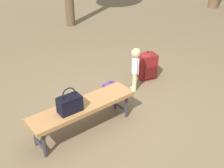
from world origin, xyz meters
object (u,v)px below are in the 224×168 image
at_px(park_bench, 83,108).
at_px(backpack_small, 110,91).
at_px(child_standing, 135,63).
at_px(backpack_large, 147,65).
at_px(handbag, 70,103).

xyz_separation_m(park_bench, backpack_small, (0.85, 0.18, -0.21)).
bearing_deg(backpack_small, child_standing, -12.56).
distance_m(child_standing, backpack_large, 0.60).
height_order(child_standing, backpack_small, child_standing).
distance_m(park_bench, backpack_large, 1.95).
xyz_separation_m(park_bench, backpack_large, (1.95, 0.12, -0.11)).
height_order(backpack_large, backpack_small, backpack_large).
xyz_separation_m(park_bench, handbag, (-0.23, 0.02, 0.18)).
distance_m(park_bench, handbag, 0.29).
height_order(handbag, backpack_small, handbag).
bearing_deg(backpack_small, park_bench, -168.42).
height_order(handbag, backpack_large, handbag).
relative_size(park_bench, child_standing, 2.01).
distance_m(child_standing, backpack_small, 0.67).
bearing_deg(child_standing, handbag, -179.04).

